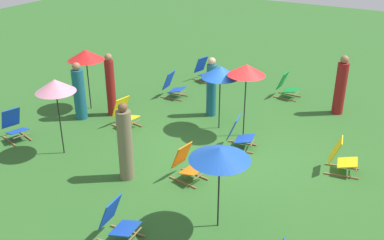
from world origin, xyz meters
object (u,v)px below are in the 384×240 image
deckchair_7 (125,114)px  umbrella_3 (220,72)px  umbrella_0 (220,154)px  person_2 (125,144)px  person_3 (79,93)px  deckchair_3 (14,126)px  umbrella_1 (55,86)px  deckchair_8 (187,164)px  person_0 (211,88)px  umbrella_2 (86,55)px  deckchair_2 (341,158)px  person_1 (341,86)px  deckchair_9 (204,70)px  deckchair_1 (118,222)px  deckchair_10 (239,134)px  deckchair_5 (173,86)px  deckchair_6 (287,86)px  umbrella_4 (247,70)px  person_4 (111,86)px

deckchair_7 → umbrella_3: umbrella_3 is taller
umbrella_0 → person_2: (0.52, 2.56, -0.71)m
person_2 → person_3: person_2 is taller
deckchair_3 → umbrella_1: umbrella_1 is taller
deckchair_8 → person_0: 3.59m
umbrella_0 → umbrella_2: 6.71m
deckchair_2 → deckchair_8: bearing=113.4°
umbrella_0 → person_2: 2.71m
deckchair_8 → person_1: person_1 is taller
deckchair_8 → umbrella_1: (-0.52, 3.27, 1.42)m
deckchair_2 → deckchair_9: 6.89m
deckchair_2 → umbrella_1: bearing=101.0°
umbrella_0 → deckchair_3: bearing=84.6°
deckchair_1 → umbrella_3: 5.28m
deckchair_10 → umbrella_0: umbrella_0 is taller
deckchair_5 → person_1: size_ratio=0.47×
person_3 → deckchair_3: bearing=74.3°
deckchair_6 → deckchair_5: bearing=120.9°
umbrella_2 → umbrella_3: umbrella_2 is taller
umbrella_1 → umbrella_2: size_ratio=1.05×
deckchair_6 → person_3: person_3 is taller
deckchair_8 → umbrella_3: umbrella_3 is taller
umbrella_0 → umbrella_2: umbrella_2 is taller
deckchair_5 → deckchair_7: (-2.51, 0.01, 0.00)m
umbrella_2 → person_2: umbrella_2 is taller
umbrella_4 → person_4: (-0.69, 3.91, -0.93)m
deckchair_2 → deckchair_10: 2.53m
umbrella_0 → person_1: (6.53, -0.69, -0.73)m
deckchair_1 → umbrella_1: size_ratio=0.43×
umbrella_1 → person_0: bearing=-28.6°
deckchair_7 → person_0: person_0 is taller
umbrella_1 → deckchair_7: bearing=-10.5°
umbrella_2 → deckchair_10: bearing=-90.4°
deckchair_10 → person_0: 2.17m
umbrella_2 → person_0: umbrella_2 is taller
deckchair_9 → umbrella_2: size_ratio=0.46×
person_0 → deckchair_3: bearing=-92.5°
umbrella_0 → umbrella_3: bearing=26.5°
deckchair_2 → person_2: (-2.65, 4.12, 0.50)m
deckchair_3 → deckchair_1: bearing=-94.3°
deckchair_7 → person_0: 2.59m
umbrella_1 → person_3: size_ratio=1.15×
deckchair_5 → person_4: size_ratio=0.44×
deckchair_8 → person_3: person_3 is taller
deckchair_9 → person_0: (-2.54, -1.62, 0.48)m
umbrella_4 → deckchair_5: bearing=65.9°
person_0 → person_3: bearing=-105.2°
deckchair_8 → umbrella_3: 3.03m
deckchair_6 → umbrella_1: size_ratio=0.43×
umbrella_0 → person_3: (2.45, 5.69, -0.79)m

